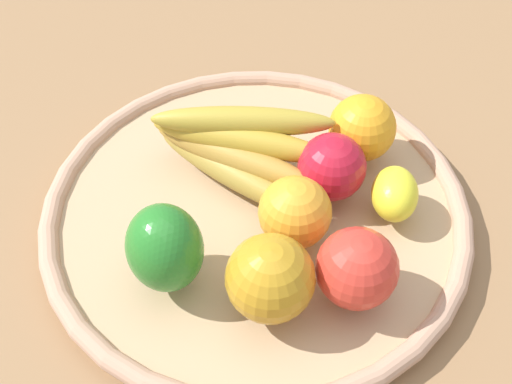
# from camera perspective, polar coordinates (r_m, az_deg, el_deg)

# --- Properties ---
(ground_plane) EXTENTS (2.40, 2.40, 0.00)m
(ground_plane) POSITION_cam_1_polar(r_m,az_deg,el_deg) (0.73, -0.00, -2.53)
(ground_plane) COLOR #906945
(ground_plane) RESTS_ON ground
(basket) EXTENTS (0.44, 0.44, 0.03)m
(basket) POSITION_cam_1_polar(r_m,az_deg,el_deg) (0.72, -0.00, -1.82)
(basket) COLOR tan
(basket) RESTS_ON ground_plane
(apple_1) EXTENTS (0.09, 0.09, 0.07)m
(apple_1) POSITION_cam_1_polar(r_m,az_deg,el_deg) (0.70, 6.20, 2.04)
(apple_1) COLOR red
(apple_1) RESTS_ON basket
(apple_0) EXTENTS (0.10, 0.10, 0.07)m
(apple_0) POSITION_cam_1_polar(r_m,az_deg,el_deg) (0.62, 8.23, -6.17)
(apple_0) COLOR red
(apple_0) RESTS_ON basket
(banana_bunch) EXTENTS (0.19, 0.12, 0.07)m
(banana_bunch) POSITION_cam_1_polar(r_m,az_deg,el_deg) (0.71, -1.46, 3.63)
(banana_bunch) COLOR #A98C39
(banana_bunch) RESTS_ON basket
(lemon_0) EXTENTS (0.06, 0.07, 0.05)m
(lemon_0) POSITION_cam_1_polar(r_m,az_deg,el_deg) (0.70, 11.23, -0.14)
(lemon_0) COLOR yellow
(lemon_0) RESTS_ON basket
(bell_pepper) EXTENTS (0.10, 0.10, 0.09)m
(bell_pepper) POSITION_cam_1_polar(r_m,az_deg,el_deg) (0.62, -7.45, -4.53)
(bell_pepper) COLOR #267726
(bell_pepper) RESTS_ON basket
(apple_2) EXTENTS (0.10, 0.10, 0.08)m
(apple_2) POSITION_cam_1_polar(r_m,az_deg,el_deg) (0.60, 1.17, -7.05)
(apple_2) COLOR #C0891E
(apple_2) RESTS_ON basket
(orange_0) EXTENTS (0.09, 0.09, 0.07)m
(orange_0) POSITION_cam_1_polar(r_m,az_deg,el_deg) (0.74, 8.65, 5.19)
(orange_0) COLOR orange
(orange_0) RESTS_ON basket
(orange_1) EXTENTS (0.10, 0.10, 0.07)m
(orange_1) POSITION_cam_1_polar(r_m,az_deg,el_deg) (0.65, 3.20, -1.67)
(orange_1) COLOR orange
(orange_1) RESTS_ON basket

